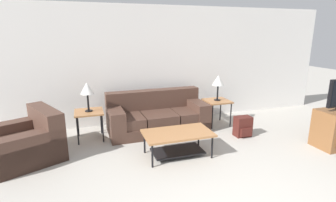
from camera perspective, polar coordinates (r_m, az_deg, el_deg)
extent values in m
cube|color=white|center=(5.98, -2.97, 7.78)|extent=(8.84, 0.06, 2.60)
cube|color=#4C3328|center=(5.54, -2.19, -5.45)|extent=(2.06, 0.96, 0.22)
cube|color=#4C3328|center=(5.30, -9.18, -4.15)|extent=(0.68, 0.84, 0.20)
cube|color=#4C3328|center=(5.45, -2.15, -3.44)|extent=(0.68, 0.84, 0.20)
cube|color=#4C3328|center=(5.68, 4.41, -2.73)|extent=(0.68, 0.84, 0.20)
cube|color=#4C3328|center=(5.69, -3.21, 0.46)|extent=(2.04, 0.31, 0.40)
cube|color=#4C3328|center=(5.30, -11.33, -4.59)|extent=(0.30, 0.92, 0.58)
cube|color=#4C3328|center=(5.79, 6.13, -2.76)|extent=(0.30, 0.92, 0.58)
cube|color=#4C3328|center=(4.90, -28.75, -8.95)|extent=(1.35, 1.37, 0.40)
cube|color=#4C3328|center=(4.86, -25.14, -3.68)|extent=(0.68, 1.06, 0.40)
cube|color=#4C3328|center=(5.23, -29.99, -6.73)|extent=(1.02, 0.66, 0.56)
cube|color=#4C3328|center=(4.52, -27.56, -9.66)|extent=(1.02, 0.66, 0.56)
cube|color=#A87042|center=(4.37, 2.13, -7.01)|extent=(1.13, 0.65, 0.04)
cylinder|color=black|center=(4.08, -3.42, -11.84)|extent=(0.03, 0.03, 0.38)
cylinder|color=black|center=(4.42, 9.57, -9.90)|extent=(0.03, 0.03, 0.38)
cylinder|color=black|center=(4.55, -5.13, -8.98)|extent=(0.03, 0.03, 0.38)
cylinder|color=black|center=(4.85, 6.69, -7.48)|extent=(0.03, 0.03, 0.38)
cube|color=black|center=(4.50, 2.09, -10.81)|extent=(0.85, 0.46, 0.02)
cube|color=#A87042|center=(5.22, -16.85, -2.31)|extent=(0.53, 0.54, 0.03)
cylinder|color=black|center=(5.09, -19.07, -6.25)|extent=(0.03, 0.03, 0.53)
cylinder|color=black|center=(5.09, -14.02, -5.86)|extent=(0.03, 0.03, 0.53)
cylinder|color=black|center=(5.52, -19.02, -4.62)|extent=(0.03, 0.03, 0.53)
cylinder|color=black|center=(5.52, -14.38, -4.26)|extent=(0.03, 0.03, 0.53)
cube|color=#A87042|center=(5.90, 10.66, 0.02)|extent=(0.53, 0.54, 0.03)
cylinder|color=black|center=(5.69, 9.62, -3.45)|extent=(0.03, 0.03, 0.53)
cylinder|color=black|center=(5.90, 13.49, -2.99)|extent=(0.03, 0.03, 0.53)
cylinder|color=black|center=(6.08, 7.65, -2.19)|extent=(0.03, 0.03, 0.53)
cylinder|color=black|center=(6.28, 11.35, -1.81)|extent=(0.03, 0.03, 0.53)
cylinder|color=black|center=(5.21, -16.86, -2.06)|extent=(0.14, 0.14, 0.02)
cylinder|color=black|center=(5.17, -17.00, -0.25)|extent=(0.04, 0.04, 0.32)
cone|color=white|center=(5.11, -17.23, 2.69)|extent=(0.25, 0.25, 0.22)
cylinder|color=black|center=(5.90, 10.67, 0.24)|extent=(0.14, 0.14, 0.02)
cylinder|color=black|center=(5.86, 10.74, 1.86)|extent=(0.04, 0.04, 0.32)
cone|color=white|center=(5.81, 10.87, 4.47)|extent=(0.25, 0.25, 0.22)
cube|color=#4C1E19|center=(5.46, 15.96, -5.32)|extent=(0.32, 0.22, 0.40)
cube|color=#4C1E19|center=(5.39, 16.66, -6.55)|extent=(0.24, 0.05, 0.16)
cylinder|color=#4C1E19|center=(5.51, 14.46, -4.82)|extent=(0.02, 0.02, 0.30)
cylinder|color=#4C1E19|center=(5.60, 16.01, -4.60)|extent=(0.02, 0.02, 0.30)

